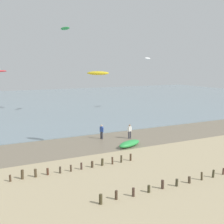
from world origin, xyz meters
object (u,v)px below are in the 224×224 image
(grounded_kite, at_px, (129,144))
(person_left_flank, at_px, (130,131))
(kite_aloft_1, at_px, (98,73))
(kite_aloft_5, at_px, (65,28))
(kite_aloft_0, at_px, (147,58))
(person_far_down_beach, at_px, (102,131))
(kite_aloft_3, at_px, (1,71))

(grounded_kite, bearing_deg, person_left_flank, -143.12)
(kite_aloft_1, bearing_deg, kite_aloft_5, 129.19)
(person_left_flank, distance_m, kite_aloft_0, 24.28)
(grounded_kite, height_order, kite_aloft_1, kite_aloft_1)
(person_left_flank, relative_size, kite_aloft_1, 0.71)
(person_far_down_beach, xyz_separation_m, kite_aloft_3, (-8.10, 23.11, 6.69))
(kite_aloft_1, bearing_deg, person_far_down_beach, 109.53)
(person_left_flank, height_order, kite_aloft_5, kite_aloft_5)
(person_left_flank, relative_size, person_far_down_beach, 1.00)
(person_far_down_beach, bearing_deg, grounded_kite, -73.79)
(kite_aloft_1, relative_size, kite_aloft_5, 0.84)
(kite_aloft_0, bearing_deg, kite_aloft_3, 128.87)
(kite_aloft_5, bearing_deg, grounded_kite, 167.81)
(person_far_down_beach, xyz_separation_m, kite_aloft_5, (2.33, 19.72, 13.98))
(kite_aloft_0, distance_m, kite_aloft_5, 16.07)
(person_left_flank, distance_m, person_far_down_beach, 3.32)
(person_left_flank, bearing_deg, kite_aloft_5, 91.91)
(person_left_flank, xyz_separation_m, person_far_down_beach, (-3.04, 1.34, 0.00))
(person_left_flank, height_order, kite_aloft_1, kite_aloft_1)
(grounded_kite, distance_m, kite_aloft_5, 28.15)
(kite_aloft_0, relative_size, kite_aloft_3, 1.27)
(person_left_flank, bearing_deg, kite_aloft_0, 51.16)
(person_far_down_beach, height_order, kite_aloft_0, kite_aloft_0)
(kite_aloft_5, bearing_deg, kite_aloft_3, 62.38)
(grounded_kite, height_order, kite_aloft_3, kite_aloft_3)
(grounded_kite, xyz_separation_m, kite_aloft_1, (-3.22, 0.97, 7.50))
(grounded_kite, relative_size, kite_aloft_1, 1.34)
(kite_aloft_0, height_order, kite_aloft_5, kite_aloft_5)
(kite_aloft_3, height_order, kite_aloft_5, kite_aloft_5)
(grounded_kite, distance_m, kite_aloft_3, 29.90)
(grounded_kite, distance_m, kite_aloft_1, 8.22)
(person_left_flank, bearing_deg, person_far_down_beach, 156.26)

